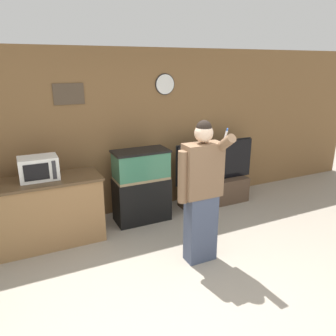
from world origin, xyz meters
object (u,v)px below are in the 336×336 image
object	(u,v)px
counter_island	(42,213)
person_standing	(201,191)
aquarium_on_stand	(141,186)
tv_on_stand	(214,185)
microwave	(39,168)

from	to	relation	value
counter_island	person_standing	size ratio (longest dim) A/B	0.90
aquarium_on_stand	counter_island	bearing A→B (deg)	-175.64
person_standing	tv_on_stand	bearing A→B (deg)	51.05
counter_island	microwave	world-z (taller)	microwave
counter_island	aquarium_on_stand	distance (m)	1.47
counter_island	tv_on_stand	xyz separation A→B (m)	(2.83, 0.16, -0.13)
aquarium_on_stand	person_standing	world-z (taller)	person_standing
tv_on_stand	person_standing	world-z (taller)	person_standing
microwave	tv_on_stand	xyz separation A→B (m)	(2.80, 0.12, -0.74)
counter_island	aquarium_on_stand	xyz separation A→B (m)	(1.46, 0.11, 0.11)
tv_on_stand	person_standing	size ratio (longest dim) A/B	0.84
aquarium_on_stand	microwave	bearing A→B (deg)	-177.27
counter_island	tv_on_stand	distance (m)	2.84
tv_on_stand	person_standing	xyz separation A→B (m)	(-1.12, -1.39, 0.58)
counter_island	aquarium_on_stand	size ratio (longest dim) A/B	1.40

